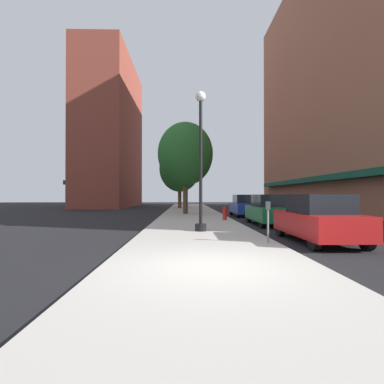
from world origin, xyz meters
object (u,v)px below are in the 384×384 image
(tree_near, at_px, (185,154))
(tree_mid, at_px, (180,169))
(car_red, at_px, (318,219))
(car_blue, at_px, (245,206))
(fire_hydrant, at_px, (225,213))
(lamppost, at_px, (201,158))
(parking_meter_near, at_px, (268,217))
(car_green, at_px, (269,210))

(tree_near, relative_size, tree_mid, 1.02)
(car_red, distance_m, car_blue, 13.01)
(fire_hydrant, bearing_deg, tree_mid, 100.25)
(lamppost, xyz_separation_m, car_blue, (3.92, 10.59, -2.39))
(lamppost, bearing_deg, car_blue, 69.69)
(parking_meter_near, xyz_separation_m, tree_near, (-2.61, 15.28, 4.02))
(fire_hydrant, relative_size, car_blue, 0.18)
(parking_meter_near, bearing_deg, tree_mid, 97.23)
(parking_meter_near, height_order, tree_mid, tree_mid)
(lamppost, distance_m, car_green, 5.86)
(lamppost, height_order, car_blue, lamppost)
(fire_hydrant, bearing_deg, lamppost, -107.17)
(tree_near, distance_m, tree_mid, 10.44)
(fire_hydrant, height_order, tree_mid, tree_mid)
(tree_mid, xyz_separation_m, car_blue, (5.21, -11.87, -3.88))
(tree_near, bearing_deg, car_red, -72.48)
(car_red, bearing_deg, parking_meter_near, -158.74)
(lamppost, relative_size, car_green, 1.37)
(fire_hydrant, xyz_separation_m, car_green, (2.17, -2.01, 0.29))
(parking_meter_near, relative_size, car_green, 0.30)
(fire_hydrant, relative_size, tree_near, 0.11)
(tree_near, xyz_separation_m, car_blue, (4.56, -1.45, -4.16))
(parking_meter_near, distance_m, car_green, 7.16)
(lamppost, xyz_separation_m, tree_near, (-0.64, 12.04, 1.77))
(tree_mid, bearing_deg, car_green, -74.51)
(tree_mid, bearing_deg, car_blue, -66.29)
(car_blue, bearing_deg, fire_hydrant, -115.47)
(car_red, bearing_deg, tree_near, 105.91)
(fire_hydrant, xyz_separation_m, parking_meter_near, (0.22, -8.89, 0.43))
(car_blue, bearing_deg, car_green, -91.72)
(lamppost, relative_size, tree_mid, 0.81)
(car_red, bearing_deg, fire_hydrant, 103.46)
(tree_near, height_order, tree_mid, tree_near)
(car_green, height_order, car_blue, same)
(fire_hydrant, xyz_separation_m, car_blue, (2.17, 4.94, 0.29))
(tree_near, xyz_separation_m, car_red, (4.56, -14.46, -4.16))
(car_green, bearing_deg, tree_near, 116.87)
(fire_hydrant, height_order, car_blue, car_blue)
(lamppost, relative_size, car_blue, 1.37)
(lamppost, xyz_separation_m, tree_mid, (-1.29, 22.46, 1.49))
(lamppost, distance_m, parking_meter_near, 4.41)
(fire_hydrant, bearing_deg, car_blue, 66.25)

